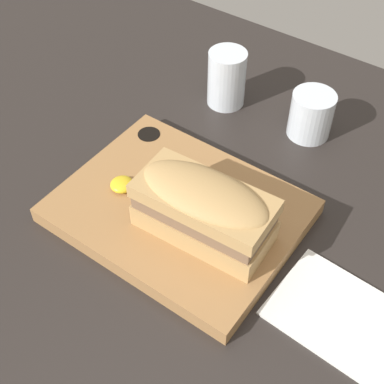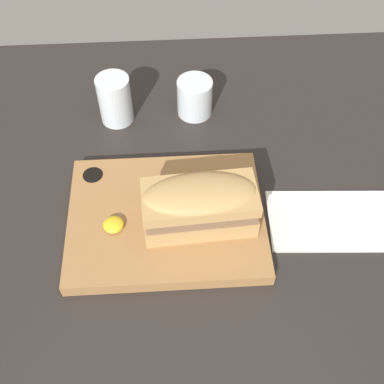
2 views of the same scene
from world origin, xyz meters
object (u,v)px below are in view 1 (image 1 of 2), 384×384
at_px(serving_board, 179,210).
at_px(wine_glass, 311,117).
at_px(sandwich, 204,207).
at_px(water_glass, 226,81).
at_px(napkin, 361,328).

xyz_separation_m(serving_board, wine_glass, (0.06, 0.27, 0.02)).
bearing_deg(sandwich, serving_board, 161.84).
distance_m(sandwich, wine_glass, 0.29).
distance_m(water_glass, wine_glass, 0.15).
bearing_deg(water_glass, napkin, -36.14).
bearing_deg(napkin, water_glass, 143.86).
height_order(serving_board, sandwich, sandwich).
bearing_deg(wine_glass, sandwich, -92.08).
bearing_deg(napkin, sandwich, -179.17).
height_order(sandwich, wine_glass, sandwich).
xyz_separation_m(sandwich, napkin, (0.23, 0.00, -0.07)).
bearing_deg(water_glass, wine_glass, 3.66).
height_order(water_glass, wine_glass, water_glass).
distance_m(serving_board, sandwich, 0.08).
height_order(sandwich, napkin, sandwich).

